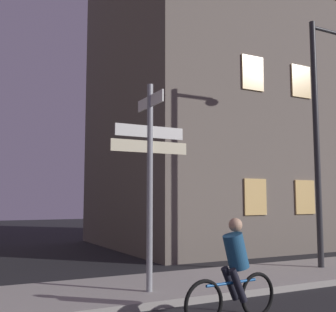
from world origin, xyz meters
name	(u,v)px	position (x,y,z in m)	size (l,w,h in m)	color
sidewalk_kerb	(150,289)	(0.00, 6.02, 0.07)	(40.00, 2.65, 0.14)	#9E9991
signpost	(150,166)	(-0.27, 5.47, 2.57)	(1.66, 1.16, 4.09)	gray
street_lamp	(321,121)	(5.19, 6.06, 4.07)	(1.67, 0.28, 6.71)	#2D2D30
cyclist	(234,273)	(0.25, 3.44, 0.75)	(1.82, 0.36, 1.61)	black
building_right_block	(231,71)	(7.45, 13.25, 7.82)	(11.14, 8.56, 15.65)	#6B6056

